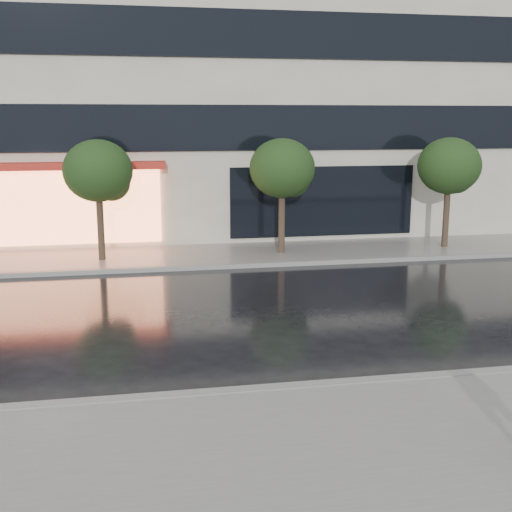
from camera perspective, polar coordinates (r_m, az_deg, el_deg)
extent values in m
plane|color=black|center=(12.08, -1.35, -10.37)|extent=(120.00, 120.00, 0.00)
cube|color=slate|center=(9.18, 2.00, -17.68)|extent=(60.00, 4.50, 0.12)
cube|color=slate|center=(21.83, -5.58, 0.00)|extent=(60.00, 3.50, 0.12)
cube|color=gray|center=(11.14, -0.53, -11.98)|extent=(60.00, 0.25, 0.14)
cube|color=gray|center=(20.12, -5.15, -1.00)|extent=(60.00, 0.25, 0.14)
cube|color=beige|center=(29.40, -7.33, 20.59)|extent=(30.00, 12.00, 18.00)
cube|color=black|center=(23.03, -6.16, 11.25)|extent=(28.00, 0.12, 1.60)
cube|color=black|center=(23.21, -6.35, 19.18)|extent=(28.00, 0.12, 1.60)
cube|color=#FF8C59|center=(23.25, -15.91, 4.19)|extent=(6.00, 0.10, 2.60)
cube|color=red|center=(22.78, -16.20, 7.69)|extent=(6.40, 0.70, 0.25)
cube|color=black|center=(24.12, 5.96, 4.86)|extent=(7.00, 0.10, 2.60)
cylinder|color=#33261C|center=(21.35, -13.63, 2.29)|extent=(0.22, 0.22, 2.20)
ellipsoid|color=#1B3414|center=(21.12, -13.89, 7.37)|extent=(2.20, 2.20, 1.98)
sphere|color=#1B3414|center=(21.34, -12.72, 6.39)|extent=(1.20, 1.20, 1.20)
cylinder|color=#33261C|center=(21.83, 2.30, 2.83)|extent=(0.22, 0.22, 2.20)
ellipsoid|color=#1B3414|center=(21.61, 2.34, 7.81)|extent=(2.20, 2.20, 1.98)
sphere|color=#1B3414|center=(21.93, 3.24, 6.81)|extent=(1.20, 1.20, 1.20)
cylinder|color=#33261C|center=(23.86, 16.52, 3.13)|extent=(0.22, 0.22, 2.20)
ellipsoid|color=#1B3414|center=(23.66, 16.80, 7.68)|extent=(2.20, 2.20, 1.98)
sphere|color=#1B3414|center=(24.05, 17.38, 6.75)|extent=(1.20, 1.20, 1.20)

